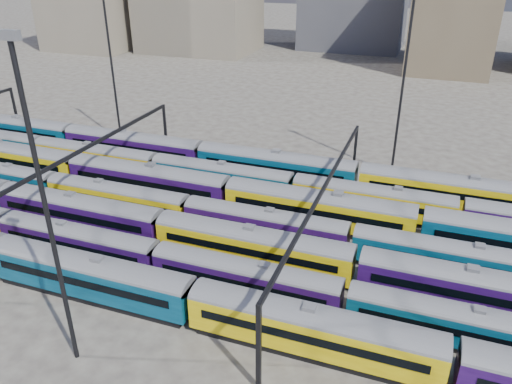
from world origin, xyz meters
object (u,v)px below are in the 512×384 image
(rake_0, at_px, (454,360))
(rake_1, at_px, (157,256))
(rake_2, at_px, (79,209))
(mast_2, at_px, (45,205))

(rake_0, bearing_deg, rake_1, 169.80)
(rake_2, bearing_deg, rake_1, -21.01)
(rake_0, relative_size, mast_2, 4.97)
(rake_1, bearing_deg, mast_2, -93.28)
(mast_2, bearing_deg, rake_0, 13.81)
(rake_0, bearing_deg, rake_2, 166.23)
(rake_0, height_order, rake_1, rake_0)
(rake_0, distance_m, mast_2, 31.39)
(rake_1, distance_m, mast_2, 16.67)
(rake_1, height_order, mast_2, mast_2)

